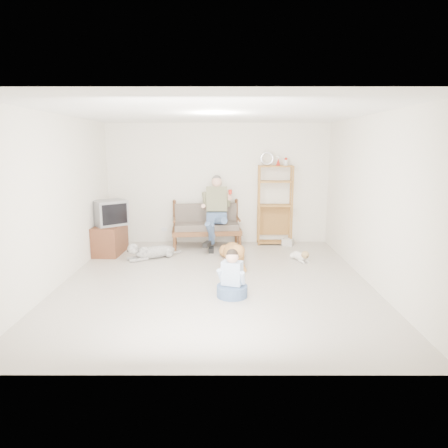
{
  "coord_description": "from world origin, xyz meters",
  "views": [
    {
      "loc": [
        0.15,
        -6.29,
        2.21
      ],
      "look_at": [
        0.14,
        1.0,
        0.77
      ],
      "focal_mm": 32.0,
      "sensor_mm": 36.0,
      "label": 1
    }
  ],
  "objects_px": {
    "loveseat": "(207,224)",
    "etagere": "(275,204)",
    "tv_stand": "(110,239)",
    "golden_retriever": "(234,253)"
  },
  "relations": [
    {
      "from": "etagere",
      "to": "tv_stand",
      "type": "bearing_deg",
      "value": -166.94
    },
    {
      "from": "loveseat",
      "to": "golden_retriever",
      "type": "relative_size",
      "value": 1.0
    },
    {
      "from": "loveseat",
      "to": "tv_stand",
      "type": "height_order",
      "value": "loveseat"
    },
    {
      "from": "tv_stand",
      "to": "golden_retriever",
      "type": "relative_size",
      "value": 0.59
    },
    {
      "from": "tv_stand",
      "to": "golden_retriever",
      "type": "distance_m",
      "value": 2.66
    },
    {
      "from": "loveseat",
      "to": "etagere",
      "type": "relative_size",
      "value": 0.75
    },
    {
      "from": "tv_stand",
      "to": "golden_retriever",
      "type": "height_order",
      "value": "tv_stand"
    },
    {
      "from": "tv_stand",
      "to": "golden_retriever",
      "type": "xyz_separation_m",
      "value": [
        2.56,
        -0.72,
        -0.11
      ]
    },
    {
      "from": "loveseat",
      "to": "etagere",
      "type": "bearing_deg",
      "value": 0.51
    },
    {
      "from": "golden_retriever",
      "to": "etagere",
      "type": "bearing_deg",
      "value": 54.0
    }
  ]
}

